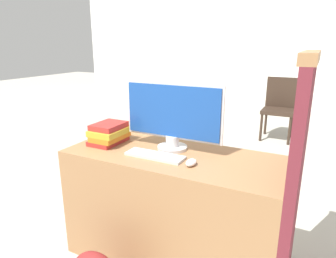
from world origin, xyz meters
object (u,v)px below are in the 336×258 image
keyboard (155,156)px  mouse (191,162)px  book_stack (110,133)px  monitor (173,116)px  far_chair (280,105)px

keyboard → mouse: 0.24m
book_stack → keyboard: bearing=-12.8°
mouse → book_stack: size_ratio=0.31×
monitor → far_chair: size_ratio=0.72×
monitor → mouse: bearing=-42.9°
monitor → keyboard: monitor is taller
monitor → book_stack: monitor is taller
keyboard → book_stack: book_stack is taller
keyboard → mouse: (0.24, -0.02, 0.01)m
monitor → book_stack: 0.45m
monitor → keyboard: size_ratio=1.80×
mouse → book_stack: bearing=170.1°
keyboard → far_chair: bearing=84.2°
keyboard → book_stack: size_ratio=1.28×
monitor → book_stack: bearing=-169.0°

